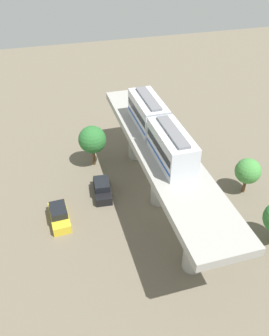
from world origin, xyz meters
The scene contains 7 objects.
ground_plane centered at (0.00, 0.00, 0.00)m, with size 120.00×120.00×0.00m, color #706654.
viaduct centered at (0.00, 0.00, 5.48)m, with size 5.20×28.00×7.23m.
train centered at (0.00, 1.12, 8.76)m, with size 2.64×13.55×3.24m.
parked_car_yellow centered at (-10.91, 0.03, 0.74)m, with size 1.97×4.27×1.76m.
parked_car_black centered at (-5.78, 2.95, 0.74)m, with size 2.20×4.36×1.76m.
tree_mid_lot centered at (-5.60, 8.88, 3.68)m, with size 3.39×3.39×5.40m.
tree_far_corner centered at (9.88, -1.14, 2.96)m, with size 2.86×2.86×4.41m.
Camera 1 is at (-10.43, -26.34, 25.81)m, focal length 36.47 mm.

